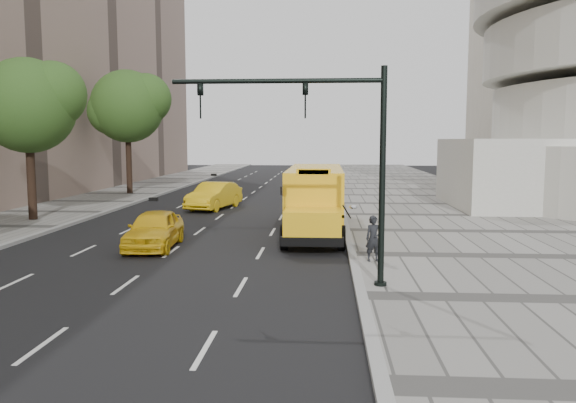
# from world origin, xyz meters

# --- Properties ---
(ground) EXTENTS (140.00, 140.00, 0.00)m
(ground) POSITION_xyz_m (0.00, 0.00, 0.00)
(ground) COLOR black
(ground) RESTS_ON ground
(sidewalk_museum) EXTENTS (12.00, 140.00, 0.15)m
(sidewalk_museum) POSITION_xyz_m (12.00, 0.00, 0.07)
(sidewalk_museum) COLOR gray
(sidewalk_museum) RESTS_ON ground
(curb_museum) EXTENTS (0.30, 140.00, 0.15)m
(curb_museum) POSITION_xyz_m (6.00, 0.00, 0.07)
(curb_museum) COLOR gray
(curb_museum) RESTS_ON ground
(curb_far) EXTENTS (0.30, 140.00, 0.15)m
(curb_far) POSITION_xyz_m (-8.00, 0.00, 0.07)
(curb_far) COLOR gray
(curb_far) RESTS_ON ground
(tree_b) EXTENTS (5.54, 4.92, 8.57)m
(tree_b) POSITION_xyz_m (-10.41, 2.36, 6.15)
(tree_b) COLOR black
(tree_b) RESTS_ON ground
(tree_c) EXTENTS (6.34, 5.63, 9.76)m
(tree_c) POSITION_xyz_m (-10.39, 17.16, 6.98)
(tree_c) COLOR black
(tree_c) RESTS_ON ground
(school_bus) EXTENTS (2.96, 11.56, 3.19)m
(school_bus) POSITION_xyz_m (4.50, 0.65, 1.76)
(school_bus) COLOR yellow
(school_bus) RESTS_ON ground
(taxi_near) EXTENTS (2.09, 4.60, 1.53)m
(taxi_near) POSITION_xyz_m (-1.89, -4.25, 0.77)
(taxi_near) COLOR yellow
(taxi_near) RESTS_ON ground
(taxi_far) EXTENTS (2.93, 5.36, 1.67)m
(taxi_far) POSITION_xyz_m (-2.01, 8.56, 0.84)
(taxi_far) COLOR yellow
(taxi_far) RESTS_ON ground
(pedestrian) EXTENTS (0.66, 0.51, 1.59)m
(pedestrian) POSITION_xyz_m (6.66, -6.85, 0.95)
(pedestrian) COLOR black
(pedestrian) RESTS_ON sidewalk_museum
(traffic_signal) EXTENTS (6.18, 0.36, 6.40)m
(traffic_signal) POSITION_xyz_m (5.19, -10.10, 4.09)
(traffic_signal) COLOR black
(traffic_signal) RESTS_ON ground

